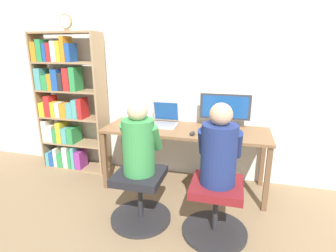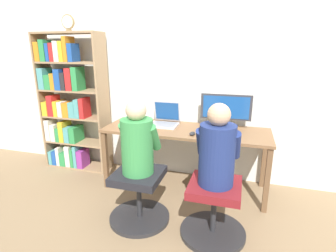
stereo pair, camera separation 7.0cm
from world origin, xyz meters
The scene contains 13 objects.
ground_plane centered at (0.00, 0.00, 0.00)m, with size 14.00×14.00×0.00m, color #846B4C.
wall_back centered at (0.00, 0.68, 1.30)m, with size 10.00×0.05×2.60m.
desk centered at (0.00, 0.31, 0.64)m, with size 1.83×0.62×0.71m.
desktop_monitor centered at (0.41, 0.49, 0.92)m, with size 0.56×0.18×0.38m.
laptop centered at (-0.28, 0.41, 0.77)m, with size 0.33×0.32×0.27m.
keyboard centered at (0.39, 0.13, 0.72)m, with size 0.40×0.15×0.03m.
computer_mouse_by_keyboard centered at (0.11, 0.13, 0.73)m, with size 0.06×0.11×0.03m.
office_chair_left centered at (0.42, -0.44, 0.25)m, with size 0.57×0.57×0.49m.
office_chair_right centered at (-0.27, -0.42, 0.25)m, with size 0.57×0.57×0.49m.
person_at_monitor centered at (0.42, -0.43, 0.79)m, with size 0.36×0.33×0.68m.
person_at_laptop centered at (-0.27, -0.42, 0.79)m, with size 0.35×0.32×0.67m.
bookshelf centered at (-1.62, 0.43, 0.87)m, with size 0.88×0.29×1.77m.
desk_clock centered at (-1.44, 0.37, 1.87)m, with size 0.17×0.03×0.19m.
Camera 1 is at (0.53, -2.44, 1.56)m, focal length 28.00 mm.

